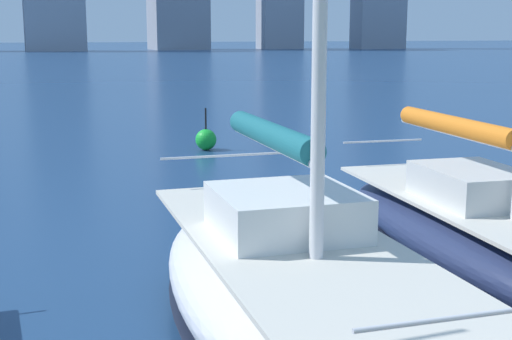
{
  "coord_description": "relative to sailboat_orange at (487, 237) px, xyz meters",
  "views": [
    {
      "loc": [
        3.11,
        1.46,
        3.84
      ],
      "look_at": [
        0.28,
        -6.54,
        2.2
      ],
      "focal_mm": 50.0,
      "sensor_mm": 36.0,
      "label": 1
    }
  ],
  "objects": [
    {
      "name": "sailboat_teal",
      "position": [
        3.91,
        1.48,
        0.11
      ],
      "size": [
        3.21,
        7.92,
        9.94
      ],
      "color": "white",
      "rests_on": "ground"
    },
    {
      "name": "sailboat_orange",
      "position": [
        0.0,
        0.0,
        0.0
      ],
      "size": [
        3.12,
        9.17,
        9.19
      ],
      "color": "navy",
      "rests_on": "ground"
    },
    {
      "name": "channel_buoy",
      "position": [
        0.89,
        -13.52,
        -0.28
      ],
      "size": [
        0.7,
        0.7,
        1.4
      ],
      "color": "green",
      "rests_on": "ground"
    }
  ]
}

